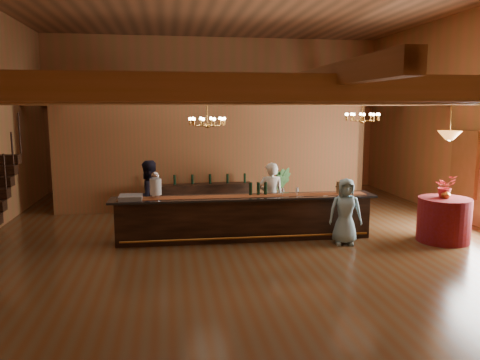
{
  "coord_description": "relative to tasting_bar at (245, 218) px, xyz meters",
  "views": [
    {
      "loc": [
        -1.78,
        -10.16,
        3.0
      ],
      "look_at": [
        -0.09,
        0.73,
        1.3
      ],
      "focal_mm": 35.0,
      "sensor_mm": 36.0,
      "label": 1
    }
  ],
  "objects": [
    {
      "name": "floor",
      "position": [
        0.07,
        -0.15,
        -0.51
      ],
      "size": [
        14.0,
        14.0,
        0.0
      ],
      "primitive_type": "plane",
      "color": "brown",
      "rests_on": "ground"
    },
    {
      "name": "wall_back",
      "position": [
        0.07,
        6.85,
        2.24
      ],
      "size": [
        12.0,
        0.1,
        5.5
      ],
      "primitive_type": "cube",
      "color": "#A9653C",
      "rests_on": "floor"
    },
    {
      "name": "wall_front",
      "position": [
        0.07,
        -7.15,
        2.24
      ],
      "size": [
        12.0,
        0.1,
        5.5
      ],
      "primitive_type": "cube",
      "color": "#A9653C",
      "rests_on": "floor"
    },
    {
      "name": "beam_grid",
      "position": [
        0.07,
        0.36,
        2.73
      ],
      "size": [
        11.9,
        13.9,
        0.39
      ],
      "color": "brown",
      "rests_on": "wall_left"
    },
    {
      "name": "support_posts",
      "position": [
        0.07,
        -0.65,
        1.09
      ],
      "size": [
        9.2,
        10.2,
        3.2
      ],
      "color": "brown",
      "rests_on": "floor"
    },
    {
      "name": "partition_wall",
      "position": [
        -0.43,
        3.35,
        1.04
      ],
      "size": [
        9.0,
        0.18,
        3.1
      ],
      "primitive_type": "cube",
      "color": "brown",
      "rests_on": "floor"
    },
    {
      "name": "window_right_back",
      "position": [
        6.02,
        0.85,
        1.04
      ],
      "size": [
        0.12,
        1.05,
        1.75
      ],
      "primitive_type": "cube",
      "color": "white",
      "rests_on": "wall_right"
    },
    {
      "name": "backroom_boxes",
      "position": [
        -0.23,
        5.35,
        0.02
      ],
      "size": [
        4.1,
        0.6,
        1.1
      ],
      "color": "#361E12",
      "rests_on": "floor"
    },
    {
      "name": "tasting_bar",
      "position": [
        0.0,
        0.0,
        0.0
      ],
      "size": [
        6.05,
        0.88,
        1.02
      ],
      "rotation": [
        0.0,
        0.0,
        -0.02
      ],
      "color": "#361E12",
      "rests_on": "floor"
    },
    {
      "name": "beverage_dispenser",
      "position": [
        -1.99,
        0.08,
        0.78
      ],
      "size": [
        0.26,
        0.26,
        0.6
      ],
      "color": "silver",
      "rests_on": "tasting_bar"
    },
    {
      "name": "glass_rack_tray",
      "position": [
        -2.54,
        -0.01,
        0.55
      ],
      "size": [
        0.5,
        0.5,
        0.1
      ],
      "primitive_type": "cube",
      "color": "gray",
      "rests_on": "tasting_bar"
    },
    {
      "name": "raffle_drum",
      "position": [
        2.32,
        -0.08,
        0.67
      ],
      "size": [
        0.34,
        0.24,
        0.3
      ],
      "color": "brown",
      "rests_on": "tasting_bar"
    },
    {
      "name": "bar_bottle_0",
      "position": [
        0.16,
        0.11,
        0.65
      ],
      "size": [
        0.07,
        0.07,
        0.3
      ],
      "primitive_type": "cylinder",
      "color": "black",
      "rests_on": "tasting_bar"
    },
    {
      "name": "bar_bottle_1",
      "position": [
        0.34,
        0.11,
        0.65
      ],
      "size": [
        0.07,
        0.07,
        0.3
      ],
      "primitive_type": "cylinder",
      "color": "black",
      "rests_on": "tasting_bar"
    },
    {
      "name": "bar_bottle_2",
      "position": [
        0.5,
        0.11,
        0.65
      ],
      "size": [
        0.07,
        0.07,
        0.3
      ],
      "primitive_type": "cylinder",
      "color": "black",
      "rests_on": "tasting_bar"
    },
    {
      "name": "backbar_shelf",
      "position": [
        -0.77,
        3.01,
        -0.1
      ],
      "size": [
        2.98,
        0.79,
        0.83
      ],
      "primitive_type": "cube",
      "rotation": [
        0.0,
        0.0,
        0.11
      ],
      "color": "#361E12",
      "rests_on": "floor"
    },
    {
      "name": "round_table",
      "position": [
        4.42,
        -0.85,
        -0.01
      ],
      "size": [
        1.15,
        1.15,
        1.0
      ],
      "primitive_type": "cylinder",
      "color": "maroon",
      "rests_on": "floor"
    },
    {
      "name": "chandelier_left",
      "position": [
        -0.83,
        0.1,
        2.19
      ],
      "size": [
        0.8,
        0.8,
        0.65
      ],
      "color": "#A16825",
      "rests_on": "beam_grid"
    },
    {
      "name": "chandelier_right",
      "position": [
        2.87,
        0.28,
        2.28
      ],
      "size": [
        0.8,
        0.8,
        0.56
      ],
      "color": "#A16825",
      "rests_on": "beam_grid"
    },
    {
      "name": "pendant_lamp",
      "position": [
        4.42,
        -0.85,
        1.89
      ],
      "size": [
        0.52,
        0.52,
        0.9
      ],
      "color": "#A16825",
      "rests_on": "beam_grid"
    },
    {
      "name": "bartender",
      "position": [
        0.76,
        0.66,
        0.34
      ],
      "size": [
        0.67,
        0.49,
        1.69
      ],
      "primitive_type": "imported",
      "rotation": [
        0.0,
        0.0,
        3.0
      ],
      "color": "white",
      "rests_on": "floor"
    },
    {
      "name": "staff_second",
      "position": [
        -2.2,
        0.82,
        0.38
      ],
      "size": [
        1.09,
        1.04,
        1.78
      ],
      "primitive_type": "imported",
      "rotation": [
        0.0,
        0.0,
        3.74
      ],
      "color": "black",
      "rests_on": "floor"
    },
    {
      "name": "guest",
      "position": [
        2.14,
        -0.7,
        0.22
      ],
      "size": [
        0.81,
        0.62,
        1.47
      ],
      "primitive_type": "imported",
      "rotation": [
        0.0,
        0.0,
        -0.22
      ],
      "color": "#88B6C5",
      "rests_on": "floor"
    },
    {
      "name": "floor_plant",
      "position": [
        1.25,
        2.05,
        0.19
      ],
      "size": [
        0.77,
        0.62,
        1.39
      ],
      "primitive_type": "imported",
      "rotation": [
        0.0,
        0.0,
        0.01
      ],
      "color": "#366932",
      "rests_on": "floor"
    },
    {
      "name": "table_flowers",
      "position": [
        4.45,
        -0.76,
        0.74
      ],
      "size": [
        0.51,
        0.46,
        0.5
      ],
      "primitive_type": "imported",
      "rotation": [
        0.0,
        0.0,
        0.16
      ],
      "color": "red",
      "rests_on": "round_table"
    },
    {
      "name": "table_vase",
      "position": [
        4.41,
        -0.88,
        0.65
      ],
      "size": [
        0.22,
        0.22,
        0.33
      ],
      "primitive_type": "imported",
      "rotation": [
        0.0,
        0.0,
        0.41
      ],
      "color": "#A16825",
      "rests_on": "round_table"
    }
  ]
}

